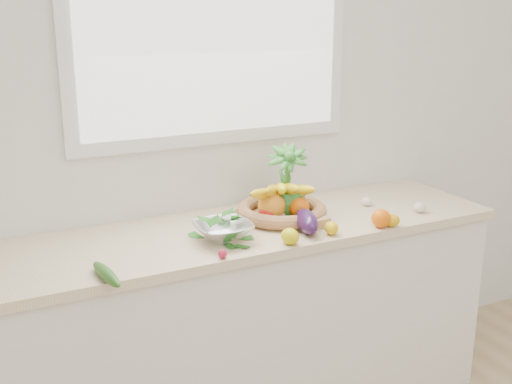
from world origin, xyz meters
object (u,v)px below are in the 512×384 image
fruit_basket (281,206)px  colander_with_spinach (223,226)px  eggplant (307,221)px  apple (268,215)px  cucumber (106,274)px  potted_herb (286,182)px

fruit_basket → colander_with_spinach: bearing=-157.4°
eggplant → fruit_basket: bearing=93.2°
apple → cucumber: 0.80m
apple → colander_with_spinach: 0.27m
eggplant → fruit_basket: (-0.01, 0.20, 0.01)m
apple → eggplant: 0.18m
cucumber → colander_with_spinach: size_ratio=1.02×
potted_herb → colander_with_spinach: size_ratio=1.41×
apple → colander_with_spinach: colander_with_spinach is taller
apple → eggplant: size_ratio=0.38×
eggplant → fruit_basket: fruit_basket is taller
colander_with_spinach → cucumber: bearing=-161.7°
cucumber → potted_herb: 0.95m
eggplant → colander_with_spinach: (-0.35, 0.06, 0.02)m
cucumber → colander_with_spinach: (0.51, 0.17, 0.04)m
potted_herb → cucumber: bearing=-159.5°
eggplant → colander_with_spinach: size_ratio=0.96×
eggplant → potted_herb: size_ratio=0.68×
eggplant → colander_with_spinach: bearing=170.6°
apple → fruit_basket: bearing=26.8°
potted_herb → fruit_basket: (-0.04, -0.02, -0.10)m
potted_herb → fruit_basket: 0.11m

